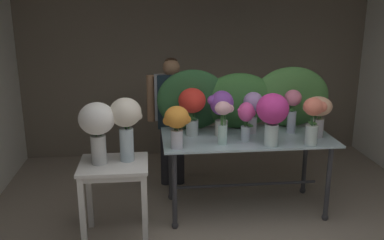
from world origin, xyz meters
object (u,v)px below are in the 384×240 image
object	(u,v)px
vase_blush_peonies	(223,118)
vase_cream_lisianthus_tall	(126,121)
vase_peach_ranunculus	(318,112)
florist	(172,108)
vase_magenta_hydrangea	(272,113)
vase_scarlet_roses	(192,105)
vase_rosy_freesia	(293,106)
display_table_glass	(246,149)
vase_sunset_snapdragons	(177,122)
vase_violet_carnations	(221,108)
vase_lilac_tulips	(253,106)
vase_coral_anemones	(313,117)
side_table_white	(114,175)
vase_white_roses_tall	(98,125)
vase_fuchsia_lilies	(246,118)

from	to	relation	value
vase_blush_peonies	vase_cream_lisianthus_tall	distance (m)	0.95
vase_peach_ranunculus	florist	bearing A→B (deg)	149.52
vase_magenta_hydrangea	vase_cream_lisianthus_tall	size ratio (longest dim) A/B	0.87
vase_scarlet_roses	vase_rosy_freesia	xyz separation A→B (m)	(1.07, -0.03, -0.03)
display_table_glass	vase_sunset_snapdragons	distance (m)	0.91
vase_blush_peonies	vase_violet_carnations	xyz separation A→B (m)	(0.03, 0.28, 0.03)
display_table_glass	vase_rosy_freesia	distance (m)	0.66
vase_sunset_snapdragons	vase_peach_ranunculus	bearing A→B (deg)	7.79
vase_rosy_freesia	vase_peach_ranunculus	world-z (taller)	vase_rosy_freesia
vase_lilac_tulips	vase_violet_carnations	xyz separation A→B (m)	(-0.35, -0.04, 0.00)
vase_blush_peonies	vase_coral_anemones	bearing A→B (deg)	-8.16
vase_cream_lisianthus_tall	vase_rosy_freesia	bearing A→B (deg)	14.66
display_table_glass	vase_peach_ranunculus	bearing A→B (deg)	-7.60
vase_rosy_freesia	vase_coral_anemones	world-z (taller)	vase_coral_anemones
vase_sunset_snapdragons	vase_violet_carnations	size ratio (longest dim) A/B	0.87
display_table_glass	vase_coral_anemones	distance (m)	0.79
side_table_white	vase_white_roses_tall	distance (m)	0.51
display_table_glass	vase_magenta_hydrangea	bearing A→B (deg)	-63.64
florist	vase_peach_ranunculus	bearing A→B (deg)	-30.48
vase_lilac_tulips	vase_magenta_hydrangea	world-z (taller)	vase_magenta_hydrangea
side_table_white	vase_cream_lisianthus_tall	bearing A→B (deg)	23.93
vase_scarlet_roses	vase_sunset_snapdragons	world-z (taller)	vase_scarlet_roses
vase_rosy_freesia	vase_lilac_tulips	xyz separation A→B (m)	(-0.42, 0.02, 0.01)
vase_sunset_snapdragons	vase_violet_carnations	bearing A→B (deg)	35.77
display_table_glass	vase_magenta_hydrangea	distance (m)	0.59
vase_violet_carnations	side_table_white	bearing A→B (deg)	-155.62
florist	vase_cream_lisianthus_tall	distance (m)	1.26
display_table_glass	vase_coral_anemones	size ratio (longest dim) A/B	3.72
florist	vase_rosy_freesia	xyz separation A→B (m)	(1.24, -0.69, 0.16)
vase_violet_carnations	florist	bearing A→B (deg)	123.74
florist	vase_fuchsia_lilies	world-z (taller)	florist
side_table_white	vase_fuchsia_lilies	size ratio (longest dim) A/B	1.94
vase_violet_carnations	vase_white_roses_tall	bearing A→B (deg)	-157.85
vase_scarlet_roses	vase_lilac_tulips	distance (m)	0.65
vase_scarlet_roses	vase_violet_carnations	distance (m)	0.30
vase_rosy_freesia	vase_peach_ranunculus	size ratio (longest dim) A/B	1.10
display_table_glass	vase_cream_lisianthus_tall	bearing A→B (deg)	-162.76
vase_magenta_hydrangea	vase_coral_anemones	bearing A→B (deg)	-3.21
vase_cream_lisianthus_tall	vase_magenta_hydrangea	bearing A→B (deg)	2.39
vase_cream_lisianthus_tall	vase_lilac_tulips	bearing A→B (deg)	20.00
side_table_white	vase_rosy_freesia	bearing A→B (deg)	15.32
vase_blush_peonies	vase_coral_anemones	world-z (taller)	vase_coral_anemones
florist	vase_lilac_tulips	size ratio (longest dim) A/B	3.50
vase_magenta_hydrangea	side_table_white	bearing A→B (deg)	-175.73
side_table_white	vase_blush_peonies	distance (m)	1.17
vase_magenta_hydrangea	vase_violet_carnations	distance (m)	0.57
vase_scarlet_roses	vase_white_roses_tall	xyz separation A→B (m)	(-0.91, -0.54, -0.03)
vase_blush_peonies	vase_white_roses_tall	distance (m)	1.20
vase_rosy_freesia	vase_sunset_snapdragons	world-z (taller)	vase_rosy_freesia
side_table_white	vase_sunset_snapdragons	xyz separation A→B (m)	(0.60, 0.14, 0.45)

